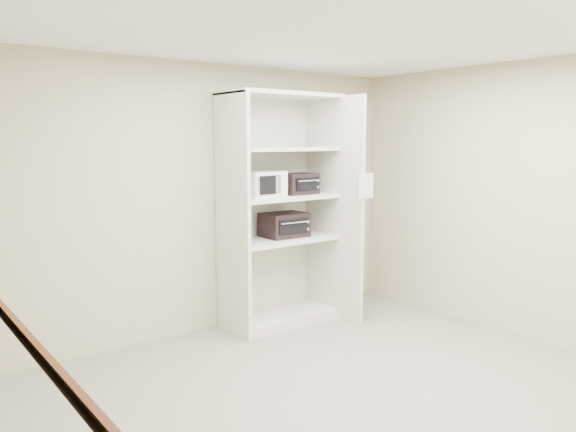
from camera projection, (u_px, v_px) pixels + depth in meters
floor at (348, 393)px, 4.33m from camera, size 4.50×4.00×0.01m
ceiling at (353, 32)px, 3.97m from camera, size 4.50×4.00×0.01m
wall_back at (214, 198)px, 5.72m from camera, size 4.50×0.02×2.70m
wall_left at (22, 260)px, 2.79m from camera, size 0.02×4.00×2.70m
wall_right at (517, 201)px, 5.50m from camera, size 0.02×4.00×2.70m
shelving_unit at (284, 217)px, 5.92m from camera, size 1.24×0.92×2.42m
microwave at (262, 184)px, 5.72m from camera, size 0.46×0.36×0.26m
toaster_oven_upper at (298, 184)px, 5.97m from camera, size 0.40×0.31×0.22m
toaster_oven_lower at (284, 225)px, 5.97m from camera, size 0.47×0.36×0.25m
paper_sign at (366, 186)px, 5.73m from camera, size 0.20×0.01×0.26m
chair_rail at (33, 346)px, 2.87m from camera, size 0.04×3.98×0.08m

